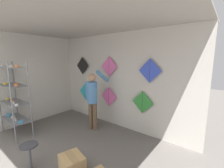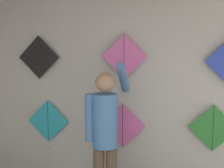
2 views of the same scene
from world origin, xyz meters
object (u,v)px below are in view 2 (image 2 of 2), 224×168
kite_0 (48,123)px  kite_3 (39,57)px  kite_1 (123,126)px  kite_4 (124,56)px  shopkeeper (105,130)px  kite_2 (213,128)px

kite_0 → kite_3: 0.95m
kite_1 → kite_3: 1.52m
kite_3 → kite_4: bearing=0.0°
shopkeeper → kite_0: 1.15m
kite_1 → kite_2: kite_2 is taller
kite_3 → kite_4: (1.22, 0.00, 0.01)m
kite_2 → kite_1: bearing=180.0°
kite_2 → kite_4: size_ratio=1.00×
kite_4 → kite_2: bearing=0.0°
kite_0 → shopkeeper: bearing=-31.0°
kite_1 → kite_2: 1.17m
shopkeeper → kite_2: bearing=12.1°
kite_2 → kite_3: size_ratio=1.00×
kite_0 → kite_3: (-0.11, 0.00, 0.94)m
kite_0 → kite_2: (2.26, 0.00, 0.04)m
kite_2 → kite_3: (-2.37, 0.00, 0.90)m
shopkeeper → kite_0: shopkeeper is taller
shopkeeper → kite_1: shopkeeper is taller
kite_1 → kite_4: size_ratio=1.00×
kite_1 → kite_0: bearing=-180.0°
shopkeeper → kite_2: (1.28, 0.59, -0.07)m
shopkeeper → kite_1: 0.61m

